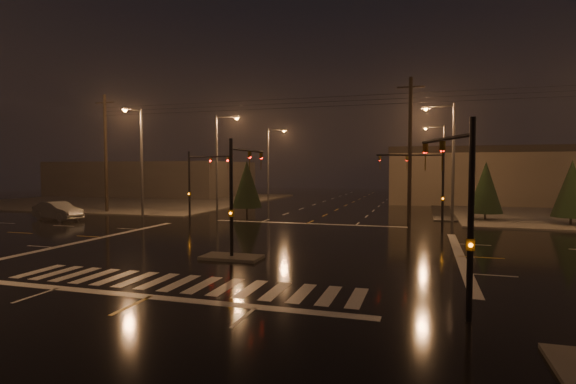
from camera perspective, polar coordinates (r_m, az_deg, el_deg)
name	(u,v)px	position (r m, az deg, el deg)	size (l,w,h in m)	color
ground	(260,246)	(26.53, -3.61, -6.81)	(140.00, 140.00, 0.00)	black
sidewalk_nw	(136,200)	(67.26, -18.74, -0.96)	(36.00, 36.00, 0.12)	#45423E
median_island	(232,257)	(22.88, -7.16, -8.22)	(3.00, 1.60, 0.15)	#45423E
crosswalk	(180,283)	(18.56, -13.60, -11.16)	(15.00, 2.60, 0.01)	beige
stop_bar_near	(150,297)	(16.93, -17.12, -12.60)	(16.00, 0.50, 0.01)	beige
stop_bar_far	(307,224)	(36.93, 2.41, -4.02)	(16.00, 0.50, 0.01)	beige
commercial_block	(154,179)	(79.84, -16.67, 1.64)	(30.00, 18.00, 5.60)	#3E3A37
signal_mast_median	(239,183)	(23.31, -6.29, 1.10)	(0.25, 4.59, 6.00)	black
signal_mast_ne	(429,178)	(34.62, 17.46, 1.66)	(4.84, 1.86, 6.00)	black
signal_mast_nw	(197,177)	(39.34, -11.42, 1.88)	(4.84, 1.86, 6.00)	black
signal_mast_se	(459,195)	(14.79, 20.94, -0.33)	(1.55, 3.87, 6.00)	black
streetlight_1	(219,156)	(47.13, -8.70, 4.53)	(2.77, 0.32, 10.00)	#38383A
streetlight_2	(270,159)	(61.94, -2.27, 4.19)	(2.77, 0.32, 10.00)	#38383A
streetlight_3	(450,153)	(40.55, 19.83, 4.64)	(2.77, 0.32, 10.00)	#38383A
streetlight_4	(441,158)	(60.52, 18.88, 4.06)	(2.77, 0.32, 10.00)	#38383A
streetlight_5	(139,155)	(43.68, -18.34, 4.53)	(0.32, 2.77, 10.00)	#38383A
utility_pole_0	(106,153)	(49.56, -22.14, 4.64)	(2.20, 0.32, 12.00)	black
utility_pole_1	(410,149)	(38.53, 15.23, 5.29)	(2.20, 0.32, 12.00)	black
conifer_0	(486,187)	(42.16, 23.81, 0.56)	(2.83, 2.83, 5.13)	black
conifer_1	(572,189)	(41.68, 32.35, 0.37)	(2.88, 2.88, 5.19)	black
conifer_3	(247,184)	(44.05, -5.24, 1.01)	(2.94, 2.94, 5.30)	black
car_crossing	(58,211)	(44.24, -27.19, -2.14)	(1.72, 4.92, 1.62)	slate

